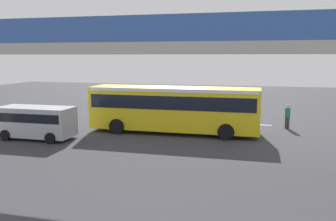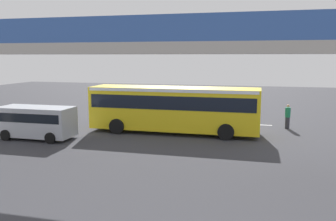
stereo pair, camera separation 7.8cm
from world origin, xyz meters
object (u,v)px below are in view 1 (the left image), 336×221
Objects in this scene: pedestrian at (287,117)px; parked_van at (36,120)px; bicycle_blue at (46,127)px; traffic_sign at (127,96)px; city_bus at (174,106)px.

parked_van is at bearing 24.75° from pedestrian.
parked_van is 2.71× the size of bicycle_blue.
parked_van reaches higher than bicycle_blue.
bicycle_blue is at bearing 17.94° from pedestrian.
traffic_sign is at bearing -107.35° from parked_van.
city_bus is 7.40m from traffic_sign.
pedestrian is (-15.82, -7.30, -0.30)m from parked_van.
traffic_sign is (5.31, -5.16, 0.01)m from city_bus.
bicycle_blue is 7.96m from traffic_sign.
parked_van is 1.71× the size of traffic_sign.
bicycle_blue is at bearing -72.43° from parked_van.
parked_van is 17.43m from pedestrian.
parked_van is at bearing 72.65° from traffic_sign.
parked_van reaches higher than pedestrian.
bicycle_blue is 0.99× the size of pedestrian.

